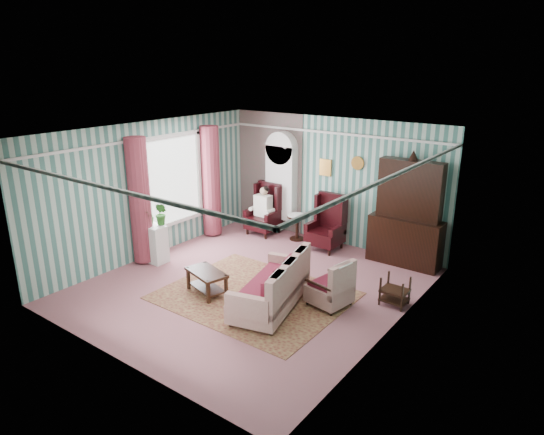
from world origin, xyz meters
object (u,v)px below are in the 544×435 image
Objects in this scene: round_side_table at (297,227)px; plant_stand at (154,244)px; wingback_left at (263,209)px; wingback_right at (325,223)px; bookcase at (281,188)px; coffee_table at (207,282)px; dresser_hutch at (408,210)px; nest_table at (395,290)px; floral_armchair at (330,280)px; seated_woman at (263,211)px; sofa at (270,283)px.

round_side_table is 3.36m from plant_stand.
wingback_left is 1.75m from wingback_right.
coffee_table is at bearing -76.01° from bookcase.
dresser_hutch is 1.89× the size of wingback_left.
bookcase reaches higher than plant_stand.
wingback_left is at bearing -122.66° from bookcase.
dresser_hutch reaches higher than round_side_table.
coffee_table is at bearing -150.80° from nest_table.
dresser_hutch is 2.64m from floral_armchair.
nest_table is (4.07, -1.55, -0.32)m from seated_woman.
bookcase is 0.70m from seated_woman.
seated_woman is at bearing -175.59° from dresser_hutch.
wingback_left is at bearing -170.54° from round_side_table.
seated_woman is 2.87m from plant_stand.
round_side_table is 3.31m from floral_armchair.
wingback_left is at bearing 0.00° from seated_woman.
seated_woman is 3.41m from coffee_table.
floral_armchair is (3.17, -2.25, -0.15)m from wingback_left.
seated_woman reaches higher than nest_table.
dresser_hutch reaches higher than bookcase.
round_side_table is at bearing 53.43° from floral_armchair.
round_side_table is at bearing 11.60° from sofa.
plant_stand is 2.00m from coffee_table.
plant_stand is (-0.80, -2.75, -0.22)m from wingback_left.
plant_stand is at bearing -132.84° from wingback_right.
sofa is at bearing -50.73° from wingback_left.
sofa reaches higher than coffee_table.
round_side_table is (0.90, 0.15, -0.29)m from seated_woman.
dresser_hutch is at bearing -33.44° from sofa.
wingback_left and wingback_right have the same top height.
floral_armchair reaches higher than nest_table.
nest_table is at bearing -42.17° from floral_armchair.
bookcase is 0.95× the size of dresser_hutch.
nest_table is at bearing -26.92° from bookcase.
dresser_hutch is 3.55m from wingback_left.
dresser_hutch reaches higher than wingback_right.
wingback_left is (-0.25, -0.39, -0.50)m from bookcase.
coffee_table is (-2.03, -0.94, -0.25)m from floral_armchair.
seated_woman is (-1.75, 0.00, -0.04)m from wingback_right.
seated_woman is 0.63× the size of sofa.
coffee_table is (-1.25, -0.26, -0.24)m from sofa.
bookcase is at bearing 159.73° from round_side_table.
coffee_table is at bearing 124.90° from floral_armchair.
plant_stand is at bearing -166.16° from nest_table.
dresser_hutch reaches higher than floral_armchair.
round_side_table is 0.63× the size of floral_armchair.
round_side_table is at bearing -177.36° from dresser_hutch.
dresser_hutch reaches higher than wingback_left.
dresser_hutch is 1.86m from wingback_right.
round_side_table is at bearing 169.99° from wingback_right.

